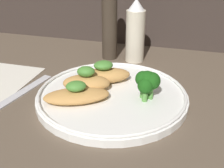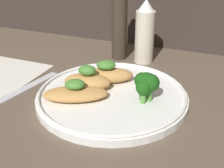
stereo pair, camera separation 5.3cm
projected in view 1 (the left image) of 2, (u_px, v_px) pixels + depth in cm
name	position (u px, v px, depth cm)	size (l,w,h in cm)	color
ground_plane	(112.00, 102.00, 54.62)	(180.00, 180.00, 1.00)	brown
plate	(112.00, 95.00, 53.94)	(28.87, 28.87, 2.00)	white
grilled_meat_front	(77.00, 95.00, 50.55)	(13.09, 10.08, 3.93)	tan
grilled_meat_middle	(87.00, 81.00, 54.54)	(10.13, 7.24, 4.94)	tan
grilled_meat_back	(103.00, 74.00, 57.23)	(11.98, 9.06, 4.68)	tan
broccoli_bunch	(147.00, 82.00, 50.29)	(4.61, 4.68, 5.44)	#569942
sauce_bottle	(134.00, 32.00, 69.19)	(4.68, 4.68, 15.59)	beige
pepper_grinder	(109.00, 25.00, 70.15)	(3.86, 3.86, 18.76)	#382D23
fork	(24.00, 91.00, 56.98)	(4.58, 16.20, 0.60)	silver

